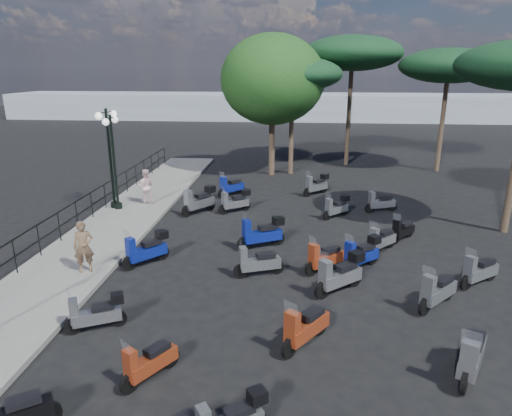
# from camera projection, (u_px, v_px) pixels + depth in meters

# --- Properties ---
(ground) EXTENTS (120.00, 120.00, 0.00)m
(ground) POSITION_uv_depth(u_px,v_px,m) (269.00, 278.00, 14.13)
(ground) COLOR black
(ground) RESTS_ON ground
(sidewalk) EXTENTS (3.00, 30.00, 0.15)m
(sidewalk) POSITION_uv_depth(u_px,v_px,m) (105.00, 235.00, 17.52)
(sidewalk) COLOR slate
(sidewalk) RESTS_ON ground
(railing) EXTENTS (0.04, 26.04, 1.10)m
(railing) POSITION_uv_depth(u_px,v_px,m) (68.00, 216.00, 17.20)
(railing) COLOR black
(railing) RESTS_ON sidewalk
(lamp_post_1) EXTENTS (0.56, 1.27, 4.42)m
(lamp_post_1) POSITION_uv_depth(u_px,v_px,m) (110.00, 152.00, 20.00)
(lamp_post_1) COLOR black
(lamp_post_1) RESTS_ON sidewalk
(lamp_post_2) EXTENTS (0.33, 1.23, 4.17)m
(lamp_post_2) POSITION_uv_depth(u_px,v_px,m) (114.00, 156.00, 19.87)
(lamp_post_2) COLOR black
(lamp_post_2) RESTS_ON sidewalk
(woman) EXTENTS (0.71, 0.60, 1.64)m
(woman) POSITION_uv_depth(u_px,v_px,m) (84.00, 247.00, 14.03)
(woman) COLOR brown
(woman) RESTS_ON sidewalk
(pedestrian_far) EXTENTS (0.91, 0.79, 1.62)m
(pedestrian_far) POSITION_uv_depth(u_px,v_px,m) (146.00, 186.00, 21.13)
(pedestrian_far) COLOR beige
(pedestrian_far) RESTS_ON sidewalk
(scooter_1) EXTENTS (1.38, 1.01, 1.28)m
(scooter_1) POSITION_uv_depth(u_px,v_px,m) (9.00, 416.00, 7.96)
(scooter_1) COLOR black
(scooter_1) RESTS_ON ground
(scooter_2) EXTENTS (1.40, 0.83, 1.20)m
(scooter_2) POSITION_uv_depth(u_px,v_px,m) (96.00, 314.00, 11.24)
(scooter_2) COLOR black
(scooter_2) RESTS_ON ground
(scooter_3) EXTENTS (1.25, 1.40, 1.37)m
(scooter_3) POSITION_uv_depth(u_px,v_px,m) (146.00, 250.00, 14.97)
(scooter_3) COLOR black
(scooter_3) RESTS_ON ground
(scooter_4) EXTENTS (1.37, 1.09, 1.28)m
(scooter_4) POSITION_uv_depth(u_px,v_px,m) (235.00, 202.00, 20.38)
(scooter_4) COLOR black
(scooter_4) RESTS_ON ground
(scooter_5) EXTENTS (1.30, 1.59, 1.49)m
(scooter_5) POSITION_uv_depth(u_px,v_px,m) (199.00, 201.00, 20.22)
(scooter_5) COLOR black
(scooter_5) RESTS_ON ground
(scooter_7) EXTENTS (0.94, 1.32, 1.21)m
(scooter_7) POSITION_uv_depth(u_px,v_px,m) (149.00, 363.00, 9.44)
(scooter_7) COLOR black
(scooter_7) RESTS_ON ground
(scooter_8) EXTENTS (1.13, 1.49, 1.40)m
(scooter_8) POSITION_uv_depth(u_px,v_px,m) (305.00, 328.00, 10.58)
(scooter_8) COLOR black
(scooter_8) RESTS_ON ground
(scooter_9) EXTENTS (1.57, 0.78, 1.30)m
(scooter_9) POSITION_uv_depth(u_px,v_px,m) (258.00, 263.00, 14.15)
(scooter_9) COLOR black
(scooter_9) RESTS_ON ground
(scooter_10) EXTENTS (1.20, 1.33, 1.35)m
(scooter_10) POSITION_uv_depth(u_px,v_px,m) (231.00, 187.00, 22.95)
(scooter_10) COLOR black
(scooter_10) RESTS_ON ground
(scooter_13) EXTENTS (1.32, 1.15, 1.32)m
(scooter_13) POSITION_uv_depth(u_px,v_px,m) (325.00, 258.00, 14.47)
(scooter_13) COLOR black
(scooter_13) RESTS_ON ground
(scooter_14) EXTENTS (1.67, 1.04, 1.44)m
(scooter_14) POSITION_uv_depth(u_px,v_px,m) (262.00, 234.00, 16.36)
(scooter_14) COLOR black
(scooter_14) RESTS_ON ground
(scooter_15) EXTENTS (1.30, 1.25, 1.31)m
(scooter_15) POSITION_uv_depth(u_px,v_px,m) (316.00, 185.00, 23.18)
(scooter_15) COLOR black
(scooter_15) RESTS_ON ground
(scooter_17) EXTENTS (1.01, 1.63, 1.43)m
(scooter_17) POSITION_uv_depth(u_px,v_px,m) (471.00, 357.00, 9.50)
(scooter_17) COLOR black
(scooter_17) RESTS_ON ground
(scooter_18) EXTENTS (1.50, 1.33, 1.46)m
(scooter_18) POSITION_uv_depth(u_px,v_px,m) (340.00, 275.00, 13.11)
(scooter_18) COLOR black
(scooter_18) RESTS_ON ground
(scooter_19) EXTENTS (1.36, 1.22, 1.33)m
(scooter_19) POSITION_uv_depth(u_px,v_px,m) (361.00, 254.00, 14.68)
(scooter_19) COLOR black
(scooter_19) RESTS_ON ground
(scooter_20) EXTENTS (1.17, 1.21, 1.26)m
(scooter_20) POSITION_uv_depth(u_px,v_px,m) (381.00, 240.00, 16.02)
(scooter_20) COLOR black
(scooter_20) RESTS_ON ground
(scooter_21) EXTENTS (1.19, 1.13, 1.19)m
(scooter_21) POSITION_uv_depth(u_px,v_px,m) (336.00, 208.00, 19.67)
(scooter_21) COLOR black
(scooter_21) RESTS_ON ground
(scooter_23) EXTENTS (1.29, 1.34, 1.40)m
(scooter_23) POSITION_uv_depth(u_px,v_px,m) (437.00, 292.00, 12.28)
(scooter_23) COLOR black
(scooter_23) RESTS_ON ground
(scooter_24) EXTENTS (1.40, 1.07, 1.32)m
(scooter_24) POSITION_uv_depth(u_px,v_px,m) (479.00, 271.00, 13.54)
(scooter_24) COLOR black
(scooter_24) RESTS_ON ground
(scooter_25) EXTENTS (1.06, 1.18, 1.19)m
(scooter_25) POSITION_uv_depth(u_px,v_px,m) (402.00, 230.00, 17.04)
(scooter_25) COLOR black
(scooter_25) RESTS_ON ground
(scooter_26) EXTENTS (1.50, 0.74, 1.24)m
(scooter_26) POSITION_uv_depth(u_px,v_px,m) (380.00, 203.00, 20.42)
(scooter_26) COLOR black
(scooter_26) RESTS_ON ground
(broadleaf_tree) EXTENTS (6.01, 6.01, 8.11)m
(broadleaf_tree) POSITION_uv_depth(u_px,v_px,m) (272.00, 80.00, 26.00)
(broadleaf_tree) COLOR #38281E
(broadleaf_tree) RESTS_ON ground
(pine_0) EXTENTS (6.23, 6.23, 8.15)m
(pine_0) POSITION_uv_depth(u_px,v_px,m) (353.00, 53.00, 28.31)
(pine_0) COLOR #38281E
(pine_0) RESTS_ON ground
(pine_1) EXTENTS (5.82, 5.82, 7.34)m
(pine_1) POSITION_uv_depth(u_px,v_px,m) (449.00, 66.00, 26.80)
(pine_1) COLOR #38281E
(pine_1) RESTS_ON ground
(pine_2) EXTENTS (5.72, 5.72, 6.86)m
(pine_2) POSITION_uv_depth(u_px,v_px,m) (293.00, 74.00, 26.18)
(pine_2) COLOR #38281E
(pine_2) RESTS_ON ground
(distant_hills) EXTENTS (70.00, 8.00, 3.00)m
(distant_hills) POSITION_uv_depth(u_px,v_px,m) (292.00, 106.00, 56.47)
(distant_hills) COLOR gray
(distant_hills) RESTS_ON ground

